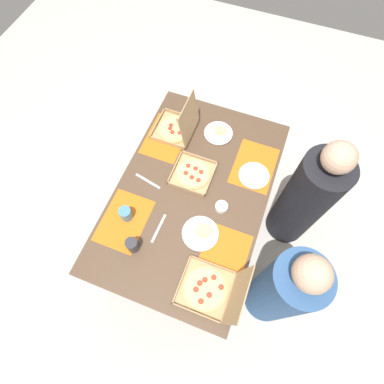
{
  "coord_description": "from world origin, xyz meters",
  "views": [
    {
      "loc": [
        0.78,
        0.3,
        2.48
      ],
      "look_at": [
        0.0,
        0.0,
        0.75
      ],
      "focal_mm": 28.54,
      "sensor_mm": 36.0,
      "label": 1
    }
  ],
  "objects_px": {
    "plate_near_right": "(201,233)",
    "diner_right_seat": "(282,290)",
    "condiment_bowl": "(221,207)",
    "pizza_box_corner_left": "(193,174)",
    "pizza_box_edge_far": "(178,127)",
    "plate_far_left": "(254,176)",
    "diner_left_seat": "(305,199)",
    "pizza_box_center": "(212,290)",
    "plate_middle": "(218,133)",
    "cup_spare": "(126,214)",
    "cup_clear_left": "(132,245)"
  },
  "relations": [
    {
      "from": "plate_middle",
      "to": "pizza_box_center",
      "type": "bearing_deg",
      "value": 16.56
    },
    {
      "from": "pizza_box_edge_far",
      "to": "pizza_box_center",
      "type": "relative_size",
      "value": 0.91
    },
    {
      "from": "plate_near_right",
      "to": "plate_middle",
      "type": "bearing_deg",
      "value": -169.58
    },
    {
      "from": "plate_middle",
      "to": "cup_clear_left",
      "type": "distance_m",
      "value": 0.96
    },
    {
      "from": "plate_near_right",
      "to": "cup_spare",
      "type": "distance_m",
      "value": 0.46
    },
    {
      "from": "plate_near_right",
      "to": "diner_right_seat",
      "type": "distance_m",
      "value": 0.64
    },
    {
      "from": "pizza_box_edge_far",
      "to": "cup_clear_left",
      "type": "bearing_deg",
      "value": 4.68
    },
    {
      "from": "plate_near_right",
      "to": "diner_left_seat",
      "type": "distance_m",
      "value": 0.84
    },
    {
      "from": "condiment_bowl",
      "to": "diner_right_seat",
      "type": "xyz_separation_m",
      "value": [
        0.29,
        0.52,
        -0.26
      ]
    },
    {
      "from": "cup_spare",
      "to": "diner_left_seat",
      "type": "bearing_deg",
      "value": 120.96
    },
    {
      "from": "pizza_box_corner_left",
      "to": "diner_right_seat",
      "type": "height_order",
      "value": "diner_right_seat"
    },
    {
      "from": "pizza_box_corner_left",
      "to": "condiment_bowl",
      "type": "relative_size",
      "value": 3.25
    },
    {
      "from": "pizza_box_corner_left",
      "to": "pizza_box_edge_far",
      "type": "relative_size",
      "value": 0.86
    },
    {
      "from": "condiment_bowl",
      "to": "diner_left_seat",
      "type": "bearing_deg",
      "value": 125.06
    },
    {
      "from": "plate_far_left",
      "to": "diner_left_seat",
      "type": "xyz_separation_m",
      "value": [
        -0.08,
        0.39,
        -0.23
      ]
    },
    {
      "from": "diner_right_seat",
      "to": "cup_clear_left",
      "type": "bearing_deg",
      "value": -81.98
    },
    {
      "from": "pizza_box_corner_left",
      "to": "pizza_box_center",
      "type": "xyz_separation_m",
      "value": [
        0.64,
        0.35,
        0.04
      ]
    },
    {
      "from": "condiment_bowl",
      "to": "diner_left_seat",
      "type": "height_order",
      "value": "diner_left_seat"
    },
    {
      "from": "cup_clear_left",
      "to": "condiment_bowl",
      "type": "bearing_deg",
      "value": 136.36
    },
    {
      "from": "cup_spare",
      "to": "plate_far_left",
      "type": "bearing_deg",
      "value": 130.17
    },
    {
      "from": "plate_near_right",
      "to": "pizza_box_edge_far",
      "type": "bearing_deg",
      "value": -147.85
    },
    {
      "from": "pizza_box_center",
      "to": "diner_right_seat",
      "type": "xyz_separation_m",
      "value": [
        -0.2,
        0.41,
        -0.29
      ]
    },
    {
      "from": "plate_far_left",
      "to": "plate_middle",
      "type": "bearing_deg",
      "value": -126.45
    },
    {
      "from": "cup_spare",
      "to": "diner_right_seat",
      "type": "height_order",
      "value": "diner_right_seat"
    },
    {
      "from": "pizza_box_center",
      "to": "plate_near_right",
      "type": "height_order",
      "value": "pizza_box_center"
    },
    {
      "from": "pizza_box_corner_left",
      "to": "plate_far_left",
      "type": "xyz_separation_m",
      "value": [
        -0.13,
        0.37,
        -0.0
      ]
    },
    {
      "from": "diner_left_seat",
      "to": "plate_middle",
      "type": "bearing_deg",
      "value": -102.56
    },
    {
      "from": "plate_middle",
      "to": "cup_spare",
      "type": "relative_size",
      "value": 2.15
    },
    {
      "from": "pizza_box_edge_far",
      "to": "plate_near_right",
      "type": "height_order",
      "value": "pizza_box_edge_far"
    },
    {
      "from": "pizza_box_corner_left",
      "to": "pizza_box_edge_far",
      "type": "xyz_separation_m",
      "value": [
        -0.29,
        -0.22,
        0.03
      ]
    },
    {
      "from": "pizza_box_corner_left",
      "to": "plate_middle",
      "type": "relative_size",
      "value": 1.29
    },
    {
      "from": "plate_far_left",
      "to": "diner_right_seat",
      "type": "distance_m",
      "value": 0.74
    },
    {
      "from": "pizza_box_center",
      "to": "plate_far_left",
      "type": "relative_size",
      "value": 1.65
    },
    {
      "from": "cup_spare",
      "to": "condiment_bowl",
      "type": "distance_m",
      "value": 0.58
    },
    {
      "from": "plate_middle",
      "to": "diner_left_seat",
      "type": "bearing_deg",
      "value": 77.44
    },
    {
      "from": "diner_left_seat",
      "to": "cup_spare",
      "type": "bearing_deg",
      "value": -59.04
    },
    {
      "from": "plate_near_right",
      "to": "diner_right_seat",
      "type": "xyz_separation_m",
      "value": [
        0.09,
        0.58,
        -0.25
      ]
    },
    {
      "from": "cup_spare",
      "to": "plate_near_right",
      "type": "bearing_deg",
      "value": 97.15
    },
    {
      "from": "cup_spare",
      "to": "diner_right_seat",
      "type": "relative_size",
      "value": 0.08
    },
    {
      "from": "plate_middle",
      "to": "pizza_box_edge_far",
      "type": "bearing_deg",
      "value": -73.75
    },
    {
      "from": "pizza_box_center",
      "to": "diner_left_seat",
      "type": "distance_m",
      "value": 0.98
    },
    {
      "from": "pizza_box_center",
      "to": "cup_clear_left",
      "type": "height_order",
      "value": "pizza_box_center"
    },
    {
      "from": "plate_far_left",
      "to": "condiment_bowl",
      "type": "distance_m",
      "value": 0.31
    },
    {
      "from": "plate_middle",
      "to": "plate_far_left",
      "type": "height_order",
      "value": "plate_middle"
    },
    {
      "from": "pizza_box_edge_far",
      "to": "pizza_box_center",
      "type": "height_order",
      "value": "pizza_box_center"
    },
    {
      "from": "plate_middle",
      "to": "plate_far_left",
      "type": "bearing_deg",
      "value": 53.55
    },
    {
      "from": "plate_near_right",
      "to": "plate_far_left",
      "type": "distance_m",
      "value": 0.52
    },
    {
      "from": "cup_spare",
      "to": "pizza_box_corner_left",
      "type": "bearing_deg",
      "value": 146.99
    },
    {
      "from": "plate_middle",
      "to": "plate_far_left",
      "type": "relative_size",
      "value": 1.0
    },
    {
      "from": "condiment_bowl",
      "to": "diner_right_seat",
      "type": "bearing_deg",
      "value": 61.04
    }
  ]
}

